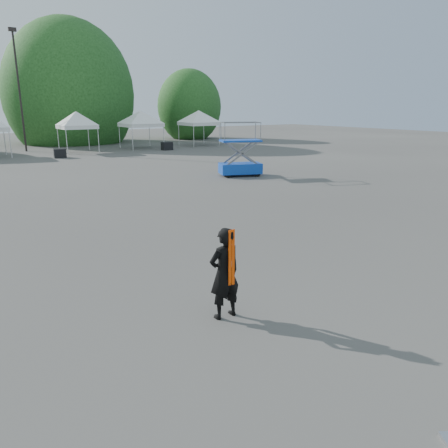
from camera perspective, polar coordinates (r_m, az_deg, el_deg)
ground at (r=10.32m, az=-7.59°, el=-6.58°), size 120.00×120.00×0.00m
light_pole_east at (r=41.28m, az=-25.25°, el=16.24°), size 0.60×0.25×9.80m
tree_mid_e at (r=49.42m, az=-19.51°, el=15.62°), size 5.12×5.12×7.79m
tree_far_e at (r=52.61m, az=-4.55°, el=15.02°), size 3.84×3.84×5.84m
tent_f at (r=38.75m, az=-18.76°, el=13.37°), size 3.91×3.91×3.88m
tent_g at (r=41.04m, az=-10.87°, el=13.95°), size 4.52×4.52×3.88m
tent_h at (r=43.34m, az=-3.33°, el=14.24°), size 4.37×4.37×3.88m
man at (r=7.98m, az=0.07°, el=-6.46°), size 0.63×0.42×1.73m
scissor_lift at (r=24.34m, az=2.16°, el=9.74°), size 2.52×1.87×2.93m
crate_mid at (r=35.23m, az=-20.64°, el=8.64°), size 0.95×0.79×0.67m
crate_east at (r=39.20m, az=-7.46°, el=10.06°), size 0.92×0.74×0.69m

